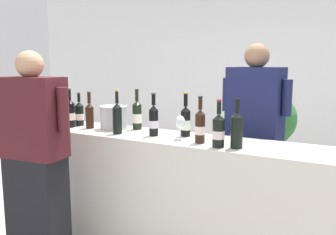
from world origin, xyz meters
The scene contains 17 objects.
wall_back centered at (0.00, 2.60, 1.40)m, with size 8.00×0.10×2.80m, color white.
counter centered at (0.00, 0.00, 0.49)m, with size 2.51×0.50×0.99m, color beige.
wine_bottle_0 centered at (-0.15, -0.03, 1.11)m, with size 0.07×0.07×0.34m.
wine_bottle_1 centered at (-0.99, 0.04, 1.10)m, with size 0.08×0.08×0.30m.
wine_bottle_2 centered at (-0.42, 0.14, 1.11)m, with size 0.08×0.08×0.35m.
wine_bottle_3 centered at (-0.81, -0.02, 1.11)m, with size 0.07×0.07×0.32m.
wine_bottle_4 centered at (0.55, -0.12, 1.12)m, with size 0.08×0.08×0.34m.
wine_bottle_5 centered at (0.44, -0.15, 1.10)m, with size 0.08×0.08×0.33m.
wine_bottle_6 centered at (-0.45, -0.10, 1.12)m, with size 0.08×0.08×0.36m.
wine_bottle_7 centered at (0.08, 0.08, 1.11)m, with size 0.08×0.08×0.35m.
wine_bottle_8 centered at (0.27, -0.09, 1.11)m, with size 0.07×0.07×0.34m.
wine_bottle_9 centered at (-1.00, -0.06, 1.11)m, with size 0.08×0.08×0.35m.
wine_glass centered at (0.10, -0.06, 1.11)m, with size 0.07×0.07×0.18m.
ice_bucket centered at (-0.61, 0.07, 1.09)m, with size 0.24×0.24×0.20m.
person_server centered at (0.49, 0.57, 0.84)m, with size 0.60×0.29×1.72m.
person_guest centered at (-0.79, -0.65, 0.80)m, with size 0.62×0.29×1.64m.
potted_shrub centered at (0.51, 0.89, 0.86)m, with size 0.51×0.58×1.29m.
Camera 1 is at (1.27, -2.40, 1.56)m, focal length 38.10 mm.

